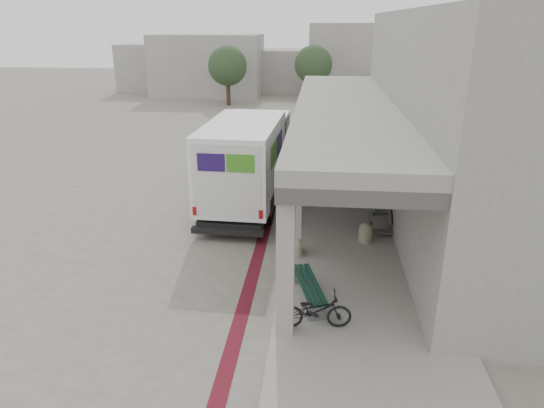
# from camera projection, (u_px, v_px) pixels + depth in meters

# --- Properties ---
(ground) EXTENTS (120.00, 120.00, 0.00)m
(ground) POSITION_uv_depth(u_px,v_px,m) (223.00, 260.00, 14.39)
(ground) COLOR #69635A
(ground) RESTS_ON ground
(bike_lane_stripe) EXTENTS (0.35, 40.00, 0.01)m
(bike_lane_stripe) POSITION_uv_depth(u_px,v_px,m) (264.00, 234.00, 16.15)
(bike_lane_stripe) COLOR #58111D
(bike_lane_stripe) RESTS_ON ground
(sidewalk) EXTENTS (4.40, 28.00, 0.12)m
(sidewalk) POSITION_uv_depth(u_px,v_px,m) (359.00, 265.00, 13.99)
(sidewalk) COLOR gray
(sidewalk) RESTS_ON ground
(transit_building) EXTENTS (7.60, 17.00, 7.00)m
(transit_building) POSITION_uv_depth(u_px,v_px,m) (439.00, 122.00, 16.74)
(transit_building) COLOR gray
(transit_building) RESTS_ON ground
(distant_backdrop) EXTENTS (28.00, 10.00, 6.50)m
(distant_backdrop) POSITION_uv_depth(u_px,v_px,m) (264.00, 64.00, 47.09)
(distant_backdrop) COLOR gray
(distant_backdrop) RESTS_ON ground
(tree_left) EXTENTS (3.20, 3.20, 4.80)m
(tree_left) POSITION_uv_depth(u_px,v_px,m) (228.00, 66.00, 39.78)
(tree_left) COLOR #38281C
(tree_left) RESTS_ON ground
(tree_mid) EXTENTS (3.20, 3.20, 4.80)m
(tree_mid) POSITION_uv_depth(u_px,v_px,m) (313.00, 65.00, 41.00)
(tree_mid) COLOR #38281C
(tree_mid) RESTS_ON ground
(tree_right) EXTENTS (3.20, 3.20, 4.80)m
(tree_right) POSITION_uv_depth(u_px,v_px,m) (412.00, 67.00, 39.32)
(tree_right) COLOR #38281C
(tree_right) RESTS_ON ground
(fedex_truck) EXTENTS (2.73, 7.87, 3.32)m
(fedex_truck) POSITION_uv_depth(u_px,v_px,m) (248.00, 158.00, 18.42)
(fedex_truck) COLOR black
(fedex_truck) RESTS_ON ground
(bench) EXTENTS (0.96, 2.10, 0.48)m
(bench) POSITION_uv_depth(u_px,v_px,m) (309.00, 288.00, 11.99)
(bench) COLOR slate
(bench) RESTS_ON sidewalk
(bollard_near) EXTENTS (0.37, 0.37, 0.56)m
(bollard_near) POSITION_uv_depth(u_px,v_px,m) (296.00, 247.00, 14.33)
(bollard_near) COLOR tan
(bollard_near) RESTS_ON sidewalk
(bollard_far) EXTENTS (0.42, 0.42, 0.63)m
(bollard_far) POSITION_uv_depth(u_px,v_px,m) (365.00, 232.00, 15.21)
(bollard_far) COLOR gray
(bollard_far) RESTS_ON sidewalk
(utility_cabinet) EXTENTS (0.50, 0.64, 1.02)m
(utility_cabinet) POSITION_uv_depth(u_px,v_px,m) (381.00, 200.00, 17.41)
(utility_cabinet) COLOR slate
(utility_cabinet) RESTS_ON sidewalk
(bicycle_black) EXTENTS (1.70, 0.74, 0.87)m
(bicycle_black) POSITION_uv_depth(u_px,v_px,m) (315.00, 310.00, 10.90)
(bicycle_black) COLOR black
(bicycle_black) RESTS_ON sidewalk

